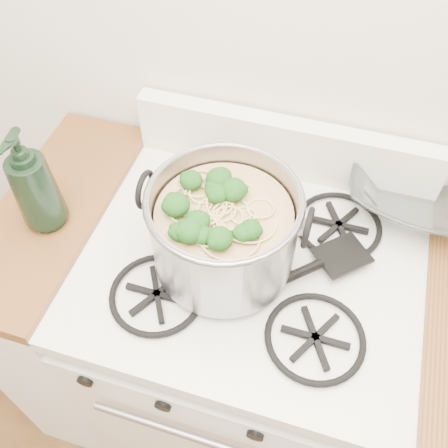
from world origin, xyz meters
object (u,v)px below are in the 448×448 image
glass_bowl (415,194)px  bottle (32,181)px  spatula (343,254)px  gas_range (245,349)px  stock_pot (224,231)px

glass_bowl → bottle: size_ratio=0.48×
spatula → glass_bowl: (0.14, 0.22, 0.00)m
gas_range → glass_bowl: glass_bowl is taller
bottle → spatula: bearing=2.2°
glass_bowl → bottle: (-0.81, -0.32, 0.11)m
stock_pot → bottle: size_ratio=1.29×
stock_pot → spatula: stock_pot is taller
gas_range → stock_pot: 0.59m
stock_pot → glass_bowl: stock_pot is taller
gas_range → stock_pot: stock_pot is taller
gas_range → bottle: (-0.48, -0.04, 0.62)m
gas_range → spatula: size_ratio=2.98×
spatula → bottle: 0.69m
spatula → glass_bowl: size_ratio=2.42×
stock_pot → gas_range: bearing=20.8°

